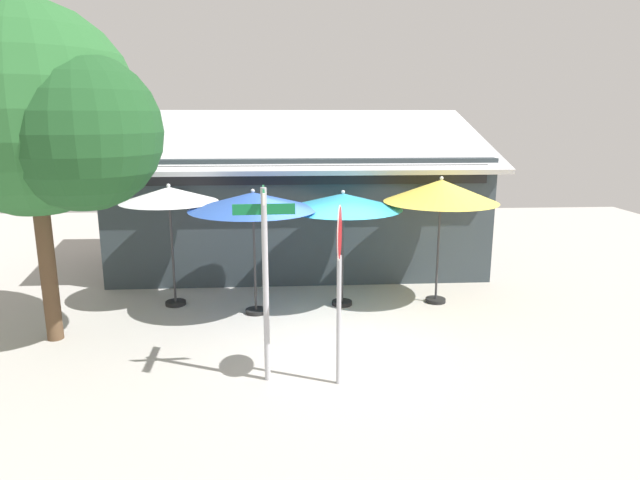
{
  "coord_description": "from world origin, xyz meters",
  "views": [
    {
      "loc": [
        -0.82,
        -9.39,
        4.04
      ],
      "look_at": [
        -0.14,
        1.2,
        1.6
      ],
      "focal_mm": 30.52,
      "sensor_mm": 36.0,
      "label": 1
    }
  ],
  "objects_px": {
    "patio_umbrella_ivory_left": "(169,196)",
    "patio_umbrella_mustard_far_right": "(441,192)",
    "street_sign_post": "(265,265)",
    "stop_sign": "(339,261)",
    "patio_umbrella_royal_blue_center": "(253,202)",
    "patio_umbrella_teal_right": "(343,202)",
    "shade_tree": "(43,116)"
  },
  "relations": [
    {
      "from": "patio_umbrella_ivory_left",
      "to": "patio_umbrella_mustard_far_right",
      "type": "relative_size",
      "value": 0.95
    },
    {
      "from": "street_sign_post",
      "to": "stop_sign",
      "type": "bearing_deg",
      "value": -10.07
    },
    {
      "from": "street_sign_post",
      "to": "patio_umbrella_royal_blue_center",
      "type": "xyz_separation_m",
      "value": [
        -0.33,
        2.97,
        0.49
      ]
    },
    {
      "from": "stop_sign",
      "to": "patio_umbrella_teal_right",
      "type": "height_order",
      "value": "stop_sign"
    },
    {
      "from": "stop_sign",
      "to": "patio_umbrella_mustard_far_right",
      "type": "bearing_deg",
      "value": 55.0
    },
    {
      "from": "stop_sign",
      "to": "shade_tree",
      "type": "relative_size",
      "value": 0.47
    },
    {
      "from": "street_sign_post",
      "to": "patio_umbrella_royal_blue_center",
      "type": "height_order",
      "value": "street_sign_post"
    },
    {
      "from": "patio_umbrella_ivory_left",
      "to": "patio_umbrella_teal_right",
      "type": "bearing_deg",
      "value": -3.52
    },
    {
      "from": "street_sign_post",
      "to": "patio_umbrella_teal_right",
      "type": "relative_size",
      "value": 1.2
    },
    {
      "from": "street_sign_post",
      "to": "patio_umbrella_ivory_left",
      "type": "height_order",
      "value": "street_sign_post"
    },
    {
      "from": "patio_umbrella_royal_blue_center",
      "to": "patio_umbrella_teal_right",
      "type": "xyz_separation_m",
      "value": [
        1.85,
        0.4,
        -0.09
      ]
    },
    {
      "from": "street_sign_post",
      "to": "shade_tree",
      "type": "xyz_separation_m",
      "value": [
        -3.7,
        1.73,
        2.16
      ]
    },
    {
      "from": "street_sign_post",
      "to": "shade_tree",
      "type": "bearing_deg",
      "value": 154.92
    },
    {
      "from": "patio_umbrella_mustard_far_right",
      "to": "shade_tree",
      "type": "bearing_deg",
      "value": -167.12
    },
    {
      "from": "street_sign_post",
      "to": "shade_tree",
      "type": "height_order",
      "value": "shade_tree"
    },
    {
      "from": "street_sign_post",
      "to": "patio_umbrella_royal_blue_center",
      "type": "distance_m",
      "value": 3.03
    },
    {
      "from": "street_sign_post",
      "to": "patio_umbrella_royal_blue_center",
      "type": "relative_size",
      "value": 1.16
    },
    {
      "from": "patio_umbrella_ivory_left",
      "to": "patio_umbrella_royal_blue_center",
      "type": "relative_size",
      "value": 1.02
    },
    {
      "from": "stop_sign",
      "to": "shade_tree",
      "type": "xyz_separation_m",
      "value": [
        -4.79,
        1.93,
        2.06
      ]
    },
    {
      "from": "street_sign_post",
      "to": "patio_umbrella_mustard_far_right",
      "type": "bearing_deg",
      "value": 43.33
    },
    {
      "from": "patio_umbrella_mustard_far_right",
      "to": "shade_tree",
      "type": "distance_m",
      "value": 7.66
    },
    {
      "from": "patio_umbrella_royal_blue_center",
      "to": "patio_umbrella_teal_right",
      "type": "relative_size",
      "value": 1.04
    },
    {
      "from": "patio_umbrella_royal_blue_center",
      "to": "patio_umbrella_mustard_far_right",
      "type": "height_order",
      "value": "patio_umbrella_mustard_far_right"
    },
    {
      "from": "street_sign_post",
      "to": "stop_sign",
      "type": "xyz_separation_m",
      "value": [
        1.09,
        -0.19,
        0.09
      ]
    },
    {
      "from": "shade_tree",
      "to": "patio_umbrella_teal_right",
      "type": "bearing_deg",
      "value": 17.39
    },
    {
      "from": "patio_umbrella_royal_blue_center",
      "to": "patio_umbrella_mustard_far_right",
      "type": "distance_m",
      "value": 3.97
    },
    {
      "from": "stop_sign",
      "to": "shade_tree",
      "type": "height_order",
      "value": "shade_tree"
    },
    {
      "from": "stop_sign",
      "to": "patio_umbrella_ivory_left",
      "type": "bearing_deg",
      "value": 130.21
    },
    {
      "from": "patio_umbrella_royal_blue_center",
      "to": "patio_umbrella_mustard_far_right",
      "type": "bearing_deg",
      "value": 6.31
    },
    {
      "from": "patio_umbrella_royal_blue_center",
      "to": "patio_umbrella_teal_right",
      "type": "bearing_deg",
      "value": 12.15
    },
    {
      "from": "patio_umbrella_teal_right",
      "to": "shade_tree",
      "type": "xyz_separation_m",
      "value": [
        -5.22,
        -1.64,
        1.76
      ]
    },
    {
      "from": "patio_umbrella_royal_blue_center",
      "to": "shade_tree",
      "type": "bearing_deg",
      "value": -159.85
    }
  ]
}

